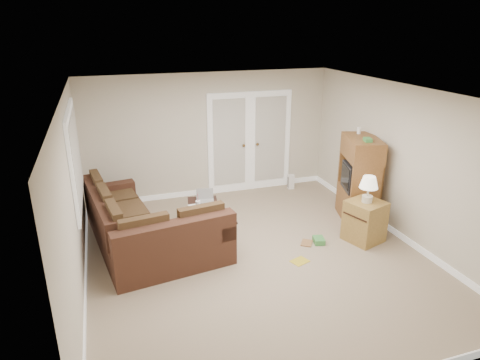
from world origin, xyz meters
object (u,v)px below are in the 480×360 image
object	(u,v)px
sectional_sofa	(142,231)
coffee_table	(204,217)
tv_armoire	(359,179)
side_cabinet	(365,218)

from	to	relation	value
sectional_sofa	coffee_table	xyz separation A→B (m)	(1.09, 0.36, -0.09)
coffee_table	sectional_sofa	bearing A→B (deg)	-151.67
sectional_sofa	tv_armoire	size ratio (longest dim) A/B	1.70
coffee_table	side_cabinet	distance (m)	2.69
tv_armoire	side_cabinet	distance (m)	0.90
sectional_sofa	tv_armoire	bearing A→B (deg)	-9.52
side_cabinet	sectional_sofa	bearing A→B (deg)	148.61
coffee_table	side_cabinet	bearing A→B (deg)	-16.29
tv_armoire	side_cabinet	world-z (taller)	tv_armoire
sectional_sofa	side_cabinet	xyz separation A→B (m)	(3.49, -0.83, 0.08)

